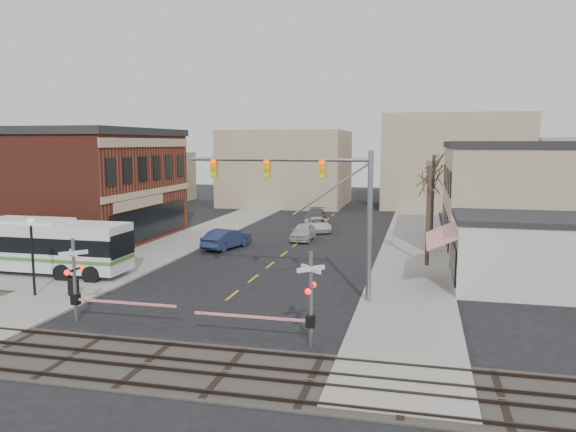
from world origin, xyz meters
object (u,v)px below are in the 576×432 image
object	(u,v)px
pedestrian_near	(101,261)
pedestrian_far	(110,249)
rr_crossing_west	(83,282)
trash_bin	(73,287)
car_d	(315,216)
rr_crossing_east	(300,300)
car_b	(227,239)
transit_bus	(30,245)
car_c	(318,224)
street_lamp	(32,240)
traffic_signal_mast	(318,193)
car_a	(303,232)

from	to	relation	value
pedestrian_near	pedestrian_far	world-z (taller)	pedestrian_far
rr_crossing_west	pedestrian_far	bearing A→B (deg)	115.63
pedestrian_far	trash_bin	bearing A→B (deg)	-119.52
pedestrian_far	car_d	bearing A→B (deg)	20.12
rr_crossing_east	car_b	distance (m)	22.37
transit_bus	car_b	size ratio (longest dim) A/B	2.74
car_b	car_c	xyz separation A→B (m)	(5.45, 10.40, -0.14)
car_d	pedestrian_far	distance (m)	25.24
street_lamp	rr_crossing_east	bearing A→B (deg)	-13.88
pedestrian_near	street_lamp	bearing A→B (deg)	143.63
car_c	pedestrian_near	distance (m)	23.65
street_lamp	car_c	size ratio (longest dim) A/B	0.91
traffic_signal_mast	rr_crossing_west	distance (m)	12.37
car_d	traffic_signal_mast	bearing A→B (deg)	-84.23
trash_bin	transit_bus	bearing A→B (deg)	144.91
car_d	pedestrian_near	xyz separation A→B (m)	(-8.46, -26.77, 0.33)
rr_crossing_east	car_b	world-z (taller)	rr_crossing_east
transit_bus	trash_bin	world-z (taller)	transit_bus
rr_crossing_west	car_a	world-z (taller)	rr_crossing_west
car_a	pedestrian_near	size ratio (longest dim) A/B	2.24
trash_bin	car_b	distance (m)	15.72
car_c	pedestrian_far	distance (m)	21.19
car_b	car_d	world-z (taller)	car_b
rr_crossing_east	pedestrian_near	distance (m)	16.95
transit_bus	trash_bin	distance (m)	7.35
car_d	car_b	bearing A→B (deg)	-110.28
traffic_signal_mast	car_a	world-z (taller)	traffic_signal_mast
car_c	pedestrian_near	world-z (taller)	pedestrian_near
rr_crossing_west	trash_bin	size ratio (longest dim) A/B	6.44
traffic_signal_mast	pedestrian_far	distance (m)	16.97
traffic_signal_mast	trash_bin	size ratio (longest dim) A/B	11.50
rr_crossing_east	car_c	xyz separation A→B (m)	(-4.87, 30.22, -1.32)
traffic_signal_mast	car_c	world-z (taller)	traffic_signal_mast
car_d	pedestrian_near	bearing A→B (deg)	-112.69
traffic_signal_mast	car_b	bearing A→B (deg)	127.18
rr_crossing_west	pedestrian_near	xyz separation A→B (m)	(-4.03, 7.99, -0.90)
street_lamp	pedestrian_far	size ratio (longest dim) A/B	2.21
car_d	pedestrian_far	bearing A→B (deg)	-118.45
car_d	pedestrian_far	size ratio (longest dim) A/B	2.66
street_lamp	car_a	world-z (taller)	street_lamp
car_a	pedestrian_far	bearing A→B (deg)	-130.45
car_c	pedestrian_far	size ratio (longest dim) A/B	2.44
rr_crossing_east	trash_bin	world-z (taller)	rr_crossing_east
transit_bus	pedestrian_far	size ratio (longest dim) A/B	6.88
rr_crossing_west	car_d	world-z (taller)	rr_crossing_west
rr_crossing_east	street_lamp	size ratio (longest dim) A/B	1.32
transit_bus	trash_bin	bearing A→B (deg)	-35.09
car_b	car_a	bearing A→B (deg)	-118.88
car_b	pedestrian_far	size ratio (longest dim) A/B	2.51
rr_crossing_west	street_lamp	world-z (taller)	street_lamp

